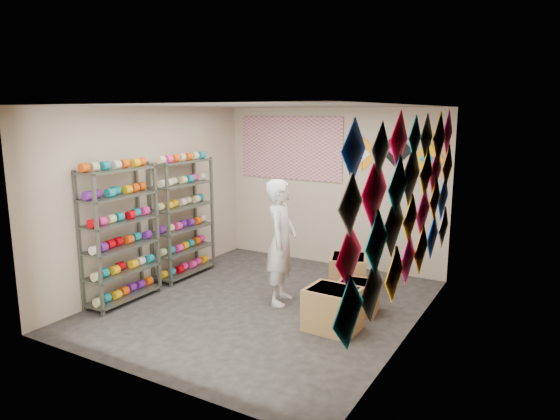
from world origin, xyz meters
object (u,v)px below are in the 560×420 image
Objects in this scene: carton_c at (348,273)px; carton_a at (333,309)px; shelf_rack_back at (183,219)px; shopkeeper at (281,242)px; shelf_rack_front at (120,236)px; carton_b at (358,296)px.

carton_a is at bearing -94.62° from carton_c.
shelf_rack_back reaches higher than shopkeeper.
carton_c is (2.56, 0.72, -0.69)m from shelf_rack_back.
shelf_rack_front and shelf_rack_back have the same top height.
shelf_rack_back reaches higher than carton_c.
carton_c reaches higher than carton_b.
carton_c is (0.62, 0.94, -0.61)m from shopkeeper.
carton_b is (3.00, 1.29, -0.74)m from shelf_rack_front.
carton_c is (-0.44, 0.73, 0.05)m from carton_b.
carton_b is at bearing 86.46° from carton_a.
shelf_rack_front is 1.00× the size of shelf_rack_back.
shelf_rack_back is at bearing 69.49° from shopkeeper.
shopkeeper is 1.26m from carton_b.
shelf_rack_back is 3.71× the size of carton_b.
shelf_rack_front is at bearing -164.95° from carton_b.
shelf_rack_front is 1.09× the size of shopkeeper.
carton_c is (-0.37, 1.41, -0.00)m from carton_a.
carton_a is 1.46m from carton_c.
shelf_rack_front is 2.22m from shopkeeper.
shelf_rack_back reaches higher than carton_a.
carton_a is (2.93, -0.69, -0.69)m from shelf_rack_back.
shelf_rack_front is 3.33m from carton_c.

